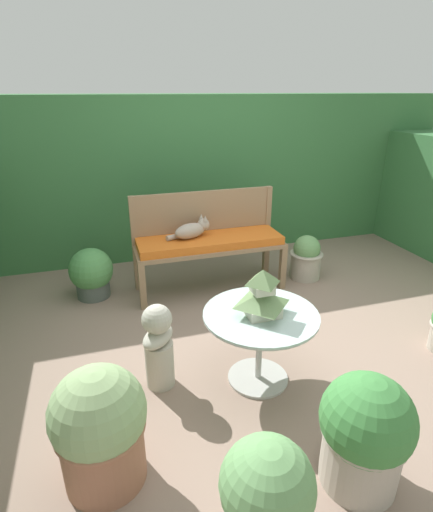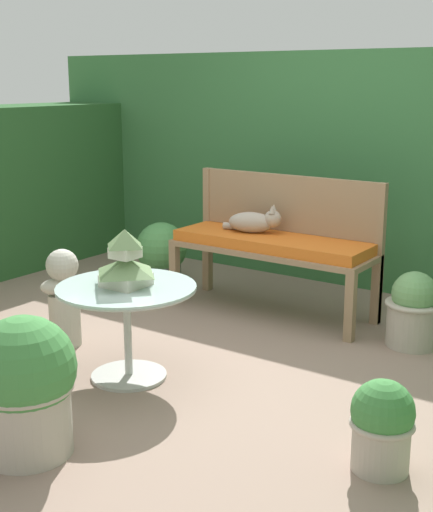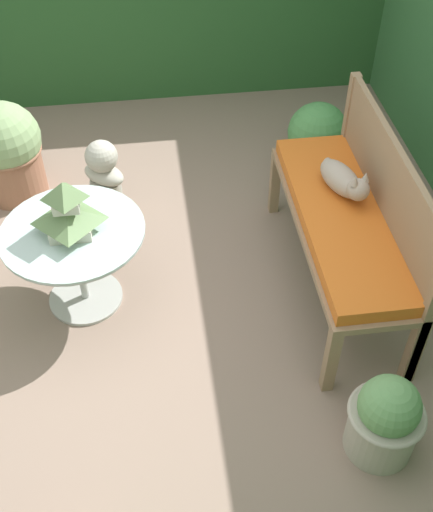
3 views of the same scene
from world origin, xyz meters
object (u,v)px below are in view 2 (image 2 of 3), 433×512
potted_plant_hedge_corner (382,425)px  garden_bust (64,296)px  potted_plant_path_edge (413,310)px  patio_table (127,305)px  pagoda_birdhouse (125,262)px  potted_plant_bench_left (161,253)px  potted_plant_bench_right (25,385)px  garden_bench (272,248)px  cat (255,222)px

potted_plant_hedge_corner → garden_bust: bearing=173.0°
potted_plant_path_edge → potted_plant_hedge_corner: potted_plant_path_edge is taller
patio_table → garden_bust: bearing=167.0°
pagoda_birdhouse → potted_plant_bench_left: (-1.10, 1.64, -0.43)m
patio_table → potted_plant_bench_left: patio_table is taller
pagoda_birdhouse → garden_bust: 0.78m
potted_plant_bench_right → potted_plant_hedge_corner: potted_plant_bench_right is taller
potted_plant_bench_left → potted_plant_path_edge: potted_plant_bench_left is taller
potted_plant_path_edge → garden_bench: bearing=177.3°
potted_plant_bench_right → potted_plant_bench_left: (-1.29, 2.54, -0.08)m
cat → pagoda_birdhouse: bearing=-105.4°
cat → pagoda_birdhouse: size_ratio=1.41×
pagoda_birdhouse → garden_bust: size_ratio=0.51×
patio_table → potted_plant_path_edge: bearing=51.0°
garden_bench → cat: 0.24m
potted_plant_path_edge → potted_plant_bench_left: bearing=174.1°
garden_bench → potted_plant_bench_right: potted_plant_bench_right is taller
potted_plant_hedge_corner → potted_plant_bench_right: bearing=-150.2°
garden_bench → garden_bust: 1.51m
potted_plant_path_edge → potted_plant_hedge_corner: size_ratio=1.17×
cat → garden_bench: bearing=-32.5°
garden_bust → potted_plant_hedge_corner: (2.23, -0.27, -0.11)m
patio_table → pagoda_birdhouse: (-0.00, 0.00, 0.25)m
garden_bust → potted_plant_path_edge: size_ratio=1.29×
cat → pagoda_birdhouse: (0.10, -1.50, 0.03)m
potted_plant_bench_left → potted_plant_path_edge: bearing=-5.9°
garden_bench → cat: size_ratio=3.29×
garden_bench → potted_plant_bench_left: 1.20m
pagoda_birdhouse → potted_plant_path_edge: 1.87m
garden_bust → potted_plant_bench_right: (0.87, -1.05, 0.01)m
patio_table → potted_plant_hedge_corner: (1.56, -0.12, -0.22)m
garden_bench → potted_plant_hedge_corner: (1.49, -1.58, -0.28)m
garden_bench → cat: cat is taller
potted_plant_bench_right → potted_plant_path_edge: 2.50m
garden_bench → potted_plant_bench_left: size_ratio=2.96×
cat → garden_bust: 1.50m
potted_plant_bench_right → potted_plant_hedge_corner: 1.58m
garden_bust → potted_plant_hedge_corner: bearing=-57.4°
pagoda_birdhouse → potted_plant_path_edge: pagoda_birdhouse is taller
patio_table → potted_plant_bench_right: (0.20, -0.90, -0.10)m
patio_table → potted_plant_path_edge: 1.83m
patio_table → garden_bust: (-0.68, 0.16, -0.11)m
patio_table → potted_plant_bench_right: size_ratio=1.20×
cat → potted_plant_hedge_corner: bearing=-63.5°
potted_plant_path_edge → potted_plant_bench_right: bearing=-112.4°
garden_bench → potted_plant_bench_left: (-1.17, 0.18, -0.24)m
cat → patio_table: size_ratio=0.58×
garden_bench → garden_bust: bearing=-119.7°
pagoda_birdhouse → patio_table: bearing=0.0°
cat → potted_plant_path_edge: cat is taller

